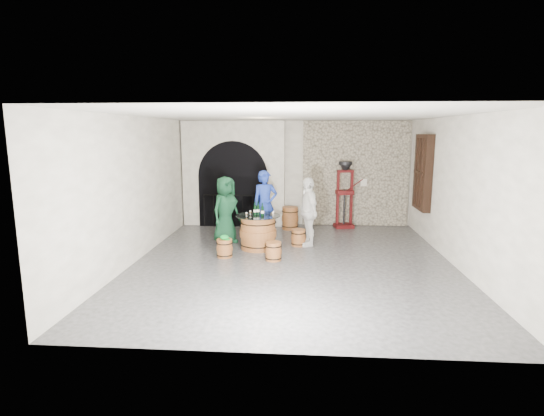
# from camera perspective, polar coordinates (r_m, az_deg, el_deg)

# --- Properties ---
(ground) EXTENTS (8.00, 8.00, 0.00)m
(ground) POSITION_cam_1_polar(r_m,az_deg,el_deg) (9.54, 2.79, -7.24)
(ground) COLOR #2D2D30
(ground) RESTS_ON ground
(wall_back) EXTENTS (8.00, 0.00, 8.00)m
(wall_back) POSITION_cam_1_polar(r_m,az_deg,el_deg) (13.17, 3.28, 4.69)
(wall_back) COLOR silver
(wall_back) RESTS_ON ground
(wall_front) EXTENTS (8.00, 0.00, 8.00)m
(wall_front) POSITION_cam_1_polar(r_m,az_deg,el_deg) (5.26, 1.85, -3.64)
(wall_front) COLOR silver
(wall_front) RESTS_ON ground
(wall_left) EXTENTS (0.00, 8.00, 8.00)m
(wall_left) POSITION_cam_1_polar(r_m,az_deg,el_deg) (9.91, -17.83, 2.41)
(wall_left) COLOR silver
(wall_left) RESTS_ON ground
(wall_right) EXTENTS (0.00, 8.00, 8.00)m
(wall_right) POSITION_cam_1_polar(r_m,az_deg,el_deg) (9.76, 23.88, 1.92)
(wall_right) COLOR silver
(wall_right) RESTS_ON ground
(ceiling) EXTENTS (8.00, 8.00, 0.00)m
(ceiling) POSITION_cam_1_polar(r_m,az_deg,el_deg) (9.11, 2.96, 12.33)
(ceiling) COLOR beige
(ceiling) RESTS_ON wall_back
(stone_facing_panel) EXTENTS (3.20, 0.12, 3.18)m
(stone_facing_panel) POSITION_cam_1_polar(r_m,az_deg,el_deg) (13.20, 11.14, 4.53)
(stone_facing_panel) COLOR #B2A78E
(stone_facing_panel) RESTS_ON ground
(arched_opening) EXTENTS (3.10, 0.60, 3.19)m
(arched_opening) POSITION_cam_1_polar(r_m,az_deg,el_deg) (13.07, -5.12, 4.55)
(arched_opening) COLOR silver
(arched_opening) RESTS_ON ground
(shuttered_window) EXTENTS (0.23, 1.10, 2.00)m
(shuttered_window) POSITION_cam_1_polar(r_m,az_deg,el_deg) (11.98, 19.59, 4.54)
(shuttered_window) COLOR black
(shuttered_window) RESTS_ON wall_right
(barrel_table) EXTENTS (1.10, 1.10, 0.84)m
(barrel_table) POSITION_cam_1_polar(r_m,az_deg,el_deg) (10.49, -1.88, -3.26)
(barrel_table) COLOR #94552A
(barrel_table) RESTS_ON ground
(barrel_stool_left) EXTENTS (0.39, 0.39, 0.43)m
(barrel_stool_left) POSITION_cam_1_polar(r_m,az_deg,el_deg) (11.16, -6.28, -3.59)
(barrel_stool_left) COLOR #94552A
(barrel_stool_left) RESTS_ON ground
(barrel_stool_far) EXTENTS (0.39, 0.39, 0.43)m
(barrel_stool_far) POSITION_cam_1_polar(r_m,az_deg,el_deg) (11.54, -0.88, -3.07)
(barrel_stool_far) COLOR #94552A
(barrel_stool_far) RESTS_ON ground
(barrel_stool_right) EXTENTS (0.39, 0.39, 0.43)m
(barrel_stool_right) POSITION_cam_1_polar(r_m,az_deg,el_deg) (10.82, 3.57, -4.00)
(barrel_stool_right) COLOR #94552A
(barrel_stool_right) RESTS_ON ground
(barrel_stool_near_right) EXTENTS (0.39, 0.39, 0.43)m
(barrel_stool_near_right) POSITION_cam_1_polar(r_m,az_deg,el_deg) (9.59, 0.20, -5.83)
(barrel_stool_near_right) COLOR #94552A
(barrel_stool_near_right) RESTS_ON ground
(barrel_stool_near_left) EXTENTS (0.39, 0.39, 0.43)m
(barrel_stool_near_left) POSITION_cam_1_polar(r_m,az_deg,el_deg) (9.89, -6.40, -5.40)
(barrel_stool_near_left) COLOR #94552A
(barrel_stool_near_left) RESTS_ON ground
(green_cap) EXTENTS (0.25, 0.20, 0.11)m
(green_cap) POSITION_cam_1_polar(r_m,az_deg,el_deg) (9.82, -6.41, -3.95)
(green_cap) COLOR #0D8F2A
(green_cap) RESTS_ON barrel_stool_near_left
(person_green) EXTENTS (0.95, 1.02, 1.74)m
(person_green) POSITION_cam_1_polar(r_m,az_deg,el_deg) (11.01, -6.23, -0.26)
(person_green) COLOR #0F3920
(person_green) RESTS_ON ground
(person_blue) EXTENTS (0.79, 0.64, 1.85)m
(person_blue) POSITION_cam_1_polar(r_m,az_deg,el_deg) (11.36, -0.92, 0.41)
(person_blue) COLOR #1C349B
(person_blue) RESTS_ON ground
(person_white) EXTENTS (0.73, 1.11, 1.75)m
(person_white) POSITION_cam_1_polar(r_m,az_deg,el_deg) (10.76, 4.87, -0.48)
(person_white) COLOR white
(person_white) RESTS_ON ground
(wine_bottle_left) EXTENTS (0.08, 0.08, 0.32)m
(wine_bottle_left) POSITION_cam_1_polar(r_m,az_deg,el_deg) (10.42, -2.30, -0.22)
(wine_bottle_left) COLOR black
(wine_bottle_left) RESTS_ON barrel_table
(wine_bottle_center) EXTENTS (0.08, 0.08, 0.32)m
(wine_bottle_center) POSITION_cam_1_polar(r_m,az_deg,el_deg) (10.27, -1.30, -0.37)
(wine_bottle_center) COLOR black
(wine_bottle_center) RESTS_ON barrel_table
(wine_bottle_right) EXTENTS (0.08, 0.08, 0.32)m
(wine_bottle_right) POSITION_cam_1_polar(r_m,az_deg,el_deg) (10.45, -1.89, -0.19)
(wine_bottle_right) COLOR black
(wine_bottle_right) RESTS_ON barrel_table
(tasting_glass_a) EXTENTS (0.05, 0.05, 0.10)m
(tasting_glass_a) POSITION_cam_1_polar(r_m,az_deg,el_deg) (10.28, -3.45, -0.84)
(tasting_glass_a) COLOR #A3601F
(tasting_glass_a) RESTS_ON barrel_table
(tasting_glass_b) EXTENTS (0.05, 0.05, 0.10)m
(tasting_glass_b) POSITION_cam_1_polar(r_m,az_deg,el_deg) (10.45, 0.22, -0.65)
(tasting_glass_b) COLOR #A3601F
(tasting_glass_b) RESTS_ON barrel_table
(tasting_glass_c) EXTENTS (0.05, 0.05, 0.10)m
(tasting_glass_c) POSITION_cam_1_polar(r_m,az_deg,el_deg) (10.58, -2.38, -0.52)
(tasting_glass_c) COLOR #A3601F
(tasting_glass_c) RESTS_ON barrel_table
(tasting_glass_d) EXTENTS (0.05, 0.05, 0.10)m
(tasting_glass_d) POSITION_cam_1_polar(r_m,az_deg,el_deg) (10.51, -1.18, -0.58)
(tasting_glass_d) COLOR #A3601F
(tasting_glass_d) RESTS_ON barrel_table
(tasting_glass_e) EXTENTS (0.05, 0.05, 0.10)m
(tasting_glass_e) POSITION_cam_1_polar(r_m,az_deg,el_deg) (10.28, 0.12, -0.83)
(tasting_glass_e) COLOR #A3601F
(tasting_glass_e) RESTS_ON barrel_table
(tasting_glass_f) EXTENTS (0.05, 0.05, 0.10)m
(tasting_glass_f) POSITION_cam_1_polar(r_m,az_deg,el_deg) (10.53, -2.93, -0.58)
(tasting_glass_f) COLOR #A3601F
(tasting_glass_f) RESTS_ON barrel_table
(side_barrel) EXTENTS (0.50, 0.50, 0.67)m
(side_barrel) POSITION_cam_1_polar(r_m,az_deg,el_deg) (12.61, 2.44, -1.37)
(side_barrel) COLOR #94552A
(side_barrel) RESTS_ON ground
(corking_press) EXTENTS (0.86, 0.54, 2.00)m
(corking_press) POSITION_cam_1_polar(r_m,az_deg,el_deg) (12.87, 9.76, 2.47)
(corking_press) COLOR #4A0C0C
(corking_press) RESTS_ON ground
(control_box) EXTENTS (0.18, 0.10, 0.22)m
(control_box) POSITION_cam_1_polar(r_m,az_deg,el_deg) (13.18, 12.22, 3.39)
(control_box) COLOR silver
(control_box) RESTS_ON wall_back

